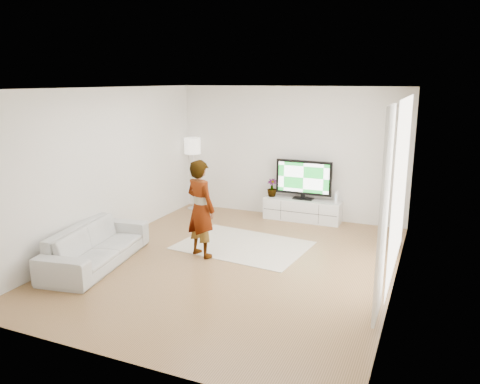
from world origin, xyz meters
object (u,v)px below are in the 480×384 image
at_px(rug, 243,245).
at_px(floor_lamp, 192,149).
at_px(media_console, 302,210).
at_px(television, 304,178).
at_px(player, 201,209).
at_px(sofa, 96,245).

distance_m(rug, floor_lamp, 3.09).
distance_m(media_console, rug, 2.05).
height_order(television, player, player).
xyz_separation_m(rug, floor_lamp, (-2.03, 1.87, 1.39)).
bearing_deg(television, media_console, -90.00).
height_order(media_console, rug, media_console).
bearing_deg(rug, floor_lamp, 137.34).
distance_m(player, floor_lamp, 3.10).
bearing_deg(player, sofa, 56.41).
height_order(sofa, floor_lamp, floor_lamp).
xyz_separation_m(television, player, (-1.01, -2.73, -0.07)).
xyz_separation_m(media_console, rug, (-0.55, -1.96, -0.22)).
xyz_separation_m(television, rug, (-0.55, -1.99, -0.90)).
height_order(player, floor_lamp, player).
xyz_separation_m(rug, player, (-0.46, -0.74, 0.83)).
bearing_deg(media_console, player, -110.39).
relative_size(player, sofa, 0.76).
height_order(media_console, sofa, sofa).
bearing_deg(floor_lamp, sofa, -87.31).
height_order(rug, player, player).
distance_m(sofa, floor_lamp, 3.75).
bearing_deg(sofa, player, -64.62).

